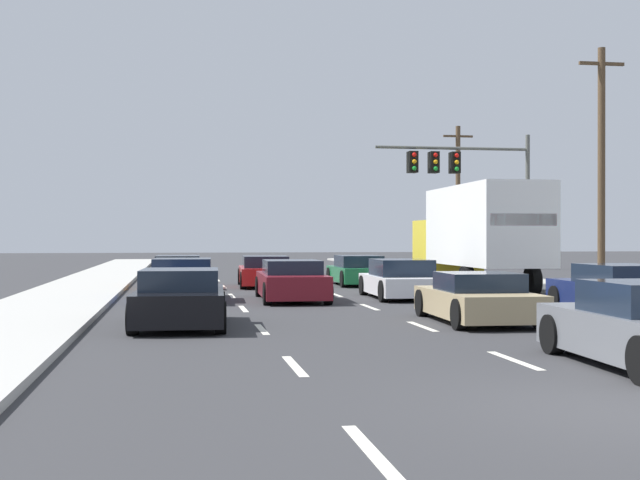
% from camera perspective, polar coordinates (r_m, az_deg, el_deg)
% --- Properties ---
extents(ground_plane, '(140.00, 140.00, 0.00)m').
position_cam_1_polar(ground_plane, '(33.95, -0.85, -2.99)').
color(ground_plane, '#333335').
extents(sidewalk_right, '(3.07, 80.00, 0.14)m').
position_cam_1_polar(sidewalk_right, '(31.62, 15.97, -3.11)').
color(sidewalk_right, '#B2AFA8').
rests_on(sidewalk_right, ground_plane).
extents(sidewalk_left, '(3.07, 80.00, 0.14)m').
position_cam_1_polar(sidewalk_left, '(28.77, -16.27, -3.44)').
color(sidewalk_left, '#B2AFA8').
rests_on(sidewalk_left, ground_plane).
extents(lane_markings, '(6.94, 57.00, 0.01)m').
position_cam_1_polar(lane_markings, '(30.30, 0.20, -3.37)').
color(lane_markings, silver).
rests_on(lane_markings, ground_plane).
extents(car_orange, '(2.00, 4.42, 1.21)m').
position_cam_1_polar(car_orange, '(31.72, -9.49, -2.20)').
color(car_orange, orange).
rests_on(car_orange, ground_plane).
extents(car_blue, '(2.17, 4.55, 1.26)m').
position_cam_1_polar(car_blue, '(25.63, -9.21, -2.75)').
color(car_blue, '#1E389E').
rests_on(car_blue, ground_plane).
extents(car_black, '(2.06, 4.15, 1.22)m').
position_cam_1_polar(car_black, '(18.20, -9.37, -3.97)').
color(car_black, black).
rests_on(car_black, ground_plane).
extents(car_red, '(2.15, 4.29, 1.17)m').
position_cam_1_polar(car_red, '(32.36, -3.71, -2.17)').
color(car_red, red).
rests_on(car_red, ground_plane).
extents(car_maroon, '(2.04, 4.59, 1.21)m').
position_cam_1_polar(car_maroon, '(25.33, -1.92, -2.80)').
color(car_maroon, maroon).
rests_on(car_maroon, ground_plane).
extents(car_green, '(1.94, 4.22, 1.17)m').
position_cam_1_polar(car_green, '(33.41, 2.56, -2.10)').
color(car_green, '#196B38').
rests_on(car_green, ground_plane).
extents(car_white, '(2.03, 4.22, 1.21)m').
position_cam_1_polar(car_white, '(26.32, 5.43, -2.70)').
color(car_white, white).
rests_on(car_white, ground_plane).
extents(car_tan, '(2.07, 4.20, 1.11)m').
position_cam_1_polar(car_tan, '(19.17, 10.52, -3.93)').
color(car_tan, tan).
rests_on(car_tan, ground_plane).
extents(box_truck, '(2.68, 9.07, 3.61)m').
position_cam_1_polar(box_truck, '(29.97, 10.47, 0.53)').
color(box_truck, white).
rests_on(box_truck, ground_plane).
extents(car_navy, '(1.91, 4.22, 1.24)m').
position_cam_1_polar(car_navy, '(21.61, 19.28, -3.28)').
color(car_navy, '#141E4C').
rests_on(car_navy, ground_plane).
extents(traffic_signal_mast, '(7.19, 0.69, 6.54)m').
position_cam_1_polar(traffic_signal_mast, '(38.60, 9.29, 4.58)').
color(traffic_signal_mast, '#595B56').
rests_on(traffic_signal_mast, ground_plane).
extents(utility_pole_mid, '(1.80, 0.28, 9.04)m').
position_cam_1_polar(utility_pole_mid, '(33.86, 18.38, 4.88)').
color(utility_pole_mid, brown).
rests_on(utility_pole_mid, ground_plane).
extents(utility_pole_far, '(1.80, 0.28, 8.46)m').
position_cam_1_polar(utility_pole_far, '(50.88, 9.25, 2.99)').
color(utility_pole_far, brown).
rests_on(utility_pole_far, ground_plane).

